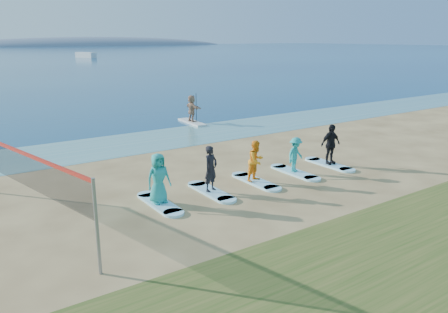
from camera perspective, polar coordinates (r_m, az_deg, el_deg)
ground at (r=16.02m, az=3.59°, el=-5.45°), size 600.00×600.00×0.00m
shallow_water at (r=24.78m, az=-11.49°, el=1.80°), size 600.00×600.00×0.00m
island_ridge at (r=328.79m, az=-16.39°, el=13.75°), size 220.00×56.00×18.00m
volleyball_net at (r=14.73m, az=-25.61°, el=-1.05°), size 2.08×8.87×2.50m
paddleboard at (r=29.97m, az=-4.20°, el=4.50°), size 0.88×3.04×0.12m
paddleboarder at (r=29.81m, az=-4.23°, el=6.30°), size 0.55×1.67×1.79m
boat_offshore_b at (r=132.74m, az=-17.58°, el=12.19°), size 4.39×6.95×1.53m
surfboard_0 at (r=15.53m, az=-8.41°, el=-6.09°), size 0.70×2.20×0.09m
student_0 at (r=15.22m, az=-8.55°, el=-2.83°), size 0.88×0.58×1.77m
surfboard_1 at (r=16.51m, az=-1.71°, el=-4.62°), size 0.70×2.20×0.09m
student_1 at (r=16.22m, az=-1.73°, el=-1.59°), size 0.74×0.61×1.73m
surfboard_2 at (r=17.69m, az=4.15°, el=-3.27°), size 0.70×2.20×0.09m
student_2 at (r=17.43m, az=4.21°, el=-0.56°), size 0.93×0.80×1.65m
surfboard_3 at (r=19.04m, az=9.22°, el=-2.07°), size 0.70×2.20×0.09m
student_3 at (r=18.82m, az=9.32°, el=0.24°), size 1.09×0.80×1.50m
surfboard_4 at (r=20.53m, az=13.58°, el=-1.02°), size 0.70×2.20×0.09m
student_4 at (r=20.29m, az=13.74°, el=1.57°), size 1.10×0.53×1.82m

